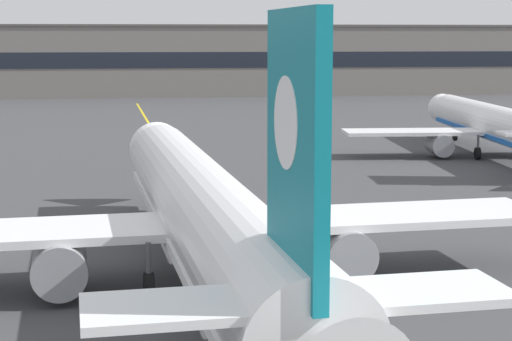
{
  "coord_description": "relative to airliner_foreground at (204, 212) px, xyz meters",
  "views": [
    {
      "loc": [
        -3.78,
        -23.02,
        10.97
      ],
      "look_at": [
        1.74,
        18.1,
        4.53
      ],
      "focal_mm": 61.19,
      "sensor_mm": 36.0,
      "label": 1
    }
  ],
  "objects": [
    {
      "name": "airliner_foreground",
      "position": [
        0.0,
        0.0,
        0.0
      ],
      "size": [
        32.28,
        41.53,
        11.65
      ],
      "color": "white",
      "rests_on": "ground"
    },
    {
      "name": "airliner_background",
      "position": [
        29.43,
        37.82,
        -0.45
      ],
      "size": [
        27.89,
        35.92,
        10.08
      ],
      "color": "white",
      "rests_on": "ground"
    },
    {
      "name": "taxiway_centreline",
      "position": [
        1.08,
        15.88,
        -3.37
      ],
      "size": [
        8.57,
        179.82,
        0.01
      ],
      "primitive_type": "cube",
      "rotation": [
        0.0,
        0.0,
        0.05
      ],
      "color": "yellow",
      "rests_on": "ground"
    },
    {
      "name": "terminal_building",
      "position": [
        2.88,
        124.39,
        3.08
      ],
      "size": [
        169.75,
        12.4,
        12.89
      ],
      "color": "slate",
      "rests_on": "ground"
    },
    {
      "name": "safety_cone_by_nose_gear",
      "position": [
        1.77,
        16.61,
        -3.11
      ],
      "size": [
        0.44,
        0.44,
        0.55
      ],
      "color": "orange",
      "rests_on": "ground"
    }
  ]
}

